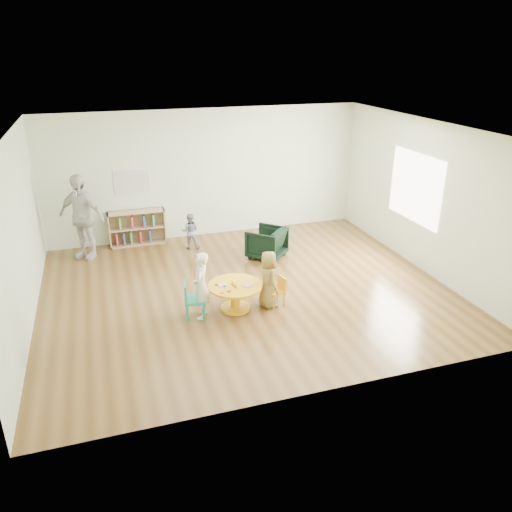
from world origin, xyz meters
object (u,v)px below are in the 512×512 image
at_px(armchair, 267,243).
at_px(adult_caretaker, 82,217).
at_px(bookshelf, 137,228).
at_px(kid_chair_left, 192,299).
at_px(toddler, 190,231).
at_px(child_right, 268,279).
at_px(child_left, 201,286).
at_px(activity_table, 235,292).
at_px(kid_chair_right, 278,290).

xyz_separation_m(armchair, adult_caretaker, (-3.51, 1.15, 0.55)).
distance_m(bookshelf, armchair, 2.91).
height_order(kid_chair_left, bookshelf, bookshelf).
relative_size(toddler, adult_caretaker, 0.45).
height_order(kid_chair_left, child_right, child_right).
xyz_separation_m(kid_chair_left, child_left, (0.15, -0.03, 0.22)).
relative_size(bookshelf, armchair, 1.73).
relative_size(kid_chair_left, child_right, 0.63).
relative_size(activity_table, adult_caretaker, 0.51).
distance_m(child_left, child_right, 1.12).
xyz_separation_m(kid_chair_left, bookshelf, (-0.53, 3.52, 0.04)).
relative_size(kid_chair_left, child_left, 0.55).
distance_m(child_left, toddler, 2.96).
bearing_deg(child_left, adult_caretaker, -128.84).
distance_m(kid_chair_left, bookshelf, 3.56).
relative_size(activity_table, child_right, 0.91).
height_order(kid_chair_left, kid_chair_right, kid_chair_left).
xyz_separation_m(bookshelf, armchair, (2.44, -1.58, -0.05)).
bearing_deg(toddler, kid_chair_left, 95.73).
height_order(bookshelf, armchair, bookshelf).
height_order(kid_chair_right, armchair, armchair).
bearing_deg(toddler, adult_caretaker, 10.92).
height_order(bookshelf, adult_caretaker, adult_caretaker).
bearing_deg(kid_chair_left, kid_chair_right, 98.02).
xyz_separation_m(kid_chair_right, child_left, (-1.29, -0.03, 0.28)).
distance_m(kid_chair_right, armchair, 2.00).
xyz_separation_m(bookshelf, adult_caretaker, (-1.07, -0.43, 0.50)).
xyz_separation_m(kid_chair_right, child_right, (-0.17, -0.01, 0.22)).
relative_size(armchair, adult_caretaker, 0.40).
bearing_deg(bookshelf, kid_chair_right, -60.89).
distance_m(kid_chair_left, child_left, 0.27).
xyz_separation_m(kid_chair_left, toddler, (0.53, 2.90, 0.06)).
distance_m(kid_chair_right, bookshelf, 4.04).
distance_m(activity_table, toddler, 2.86).
xyz_separation_m(child_right, toddler, (-0.74, 2.91, -0.10)).
relative_size(child_left, adult_caretaker, 0.64).
bearing_deg(kid_chair_left, child_left, 85.13).
bearing_deg(armchair, adult_caretaker, -62.93).
height_order(child_left, child_right, child_left).
bearing_deg(armchair, kid_chair_left, 0.65).
distance_m(bookshelf, toddler, 1.23).
bearing_deg(child_right, kid_chair_left, 83.04).
height_order(kid_chair_left, armchair, armchair).
distance_m(child_left, adult_caretaker, 3.59).
height_order(child_left, toddler, child_left).
bearing_deg(adult_caretaker, kid_chair_left, -26.52).
bearing_deg(bookshelf, toddler, -30.54).
relative_size(kid_chair_right, bookshelf, 0.42).
height_order(armchair, child_right, child_right).
bearing_deg(child_right, toddler, 7.96).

